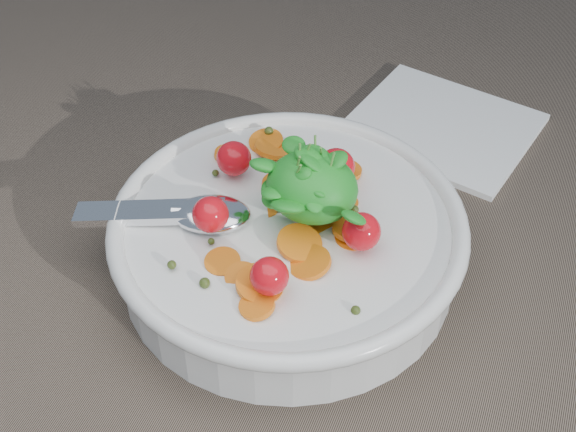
% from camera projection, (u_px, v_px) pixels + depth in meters
% --- Properties ---
extents(ground, '(6.00, 6.00, 0.00)m').
position_uv_depth(ground, '(254.00, 289.00, 0.54)').
color(ground, '#6C5C4D').
rests_on(ground, ground).
extents(bowl, '(0.25, 0.24, 0.10)m').
position_uv_depth(bowl, '(288.00, 239.00, 0.53)').
color(bowl, white).
rests_on(bowl, ground).
extents(napkin, '(0.16, 0.15, 0.01)m').
position_uv_depth(napkin, '(441.00, 127.00, 0.66)').
color(napkin, white).
rests_on(napkin, ground).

